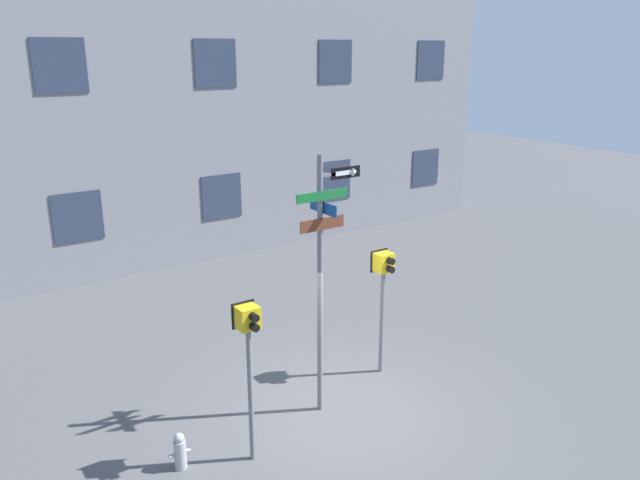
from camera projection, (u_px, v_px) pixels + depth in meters
name	position (u px, v px, depth m)	size (l,w,h in m)	color
ground_plane	(345.00, 413.00, 10.56)	(60.00, 60.00, 0.00)	#515154
street_sign_pole	(323.00, 264.00, 9.95)	(1.23, 0.71, 4.40)	slate
pedestrian_signal_left	(249.00, 342.00, 8.83)	(0.36, 0.40, 2.51)	slate
pedestrian_signal_right	(383.00, 279.00, 11.39)	(0.38, 0.40, 2.41)	slate
fire_hydrant	(180.00, 451.00, 9.11)	(0.34, 0.18, 0.58)	#A5A5A8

